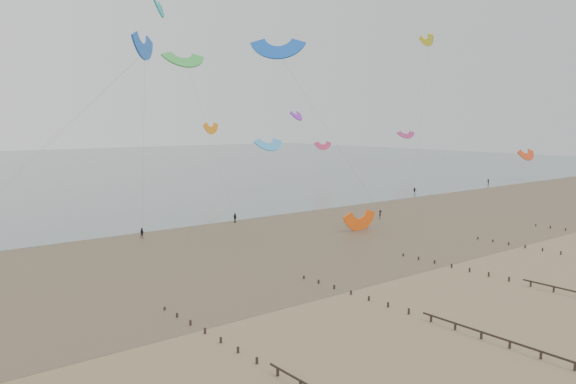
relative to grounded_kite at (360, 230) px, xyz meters
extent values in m
plane|color=brown|center=(-12.98, -29.08, 0.00)|extent=(500.00, 500.00, 0.00)
plane|color=#475654|center=(-12.98, 170.92, 0.03)|extent=(500.00, 500.00, 0.00)
plane|color=#473A28|center=(-12.98, 5.92, 0.01)|extent=(500.00, 500.00, 0.00)
ellipsoid|color=slate|center=(-30.98, -7.08, 0.01)|extent=(23.60, 14.36, 0.01)
ellipsoid|color=slate|center=(-0.98, 8.92, 0.01)|extent=(33.64, 18.32, 0.01)
ellipsoid|color=slate|center=(32.02, 0.92, 0.01)|extent=(19.65, 13.67, 0.01)
ellipsoid|color=slate|center=(-52.98, 10.92, 0.01)|extent=(26.95, 14.22, 0.01)
cube|color=black|center=(-44.98, -35.50, 0.28)|extent=(0.16, 0.16, 0.65)
cube|color=black|center=(-44.98, -32.87, 0.26)|extent=(0.16, 0.16, 0.62)
cube|color=black|center=(-44.98, -30.24, 0.25)|extent=(0.16, 0.16, 0.59)
cube|color=black|center=(-44.98, -27.61, 0.23)|extent=(0.16, 0.16, 0.57)
cube|color=black|center=(-44.98, -24.98, 0.22)|extent=(0.16, 0.16, 0.54)
cube|color=black|center=(-44.98, -22.35, 0.20)|extent=(0.16, 0.16, 0.51)
cube|color=black|center=(-44.98, -19.72, 0.19)|extent=(0.16, 0.16, 0.48)
cube|color=black|center=(-44.98, -17.08, 0.17)|extent=(0.16, 0.16, 0.45)
cube|color=black|center=(-26.98, -48.66, 0.35)|extent=(0.16, 0.16, 0.80)
cube|color=black|center=(-26.98, -46.03, 0.33)|extent=(0.16, 0.16, 0.77)
cube|color=black|center=(-26.98, -43.40, 0.32)|extent=(0.16, 0.16, 0.74)
cube|color=black|center=(-26.98, -40.77, 0.31)|extent=(0.16, 0.16, 0.71)
cube|color=black|center=(-26.98, -38.14, 0.29)|extent=(0.16, 0.16, 0.68)
cube|color=black|center=(-26.98, -35.50, 0.28)|extent=(0.16, 0.16, 0.65)
cube|color=black|center=(-26.98, -32.87, 0.26)|extent=(0.16, 0.16, 0.62)
cube|color=black|center=(-26.98, -30.24, 0.25)|extent=(0.16, 0.16, 0.59)
cube|color=black|center=(-26.98, -27.61, 0.23)|extent=(0.16, 0.16, 0.57)
cube|color=black|center=(-26.98, -24.98, 0.22)|extent=(0.16, 0.16, 0.54)
cube|color=black|center=(-26.98, -22.35, 0.20)|extent=(0.16, 0.16, 0.51)
cube|color=black|center=(-26.98, -19.72, 0.19)|extent=(0.16, 0.16, 0.48)
cube|color=black|center=(-26.98, -17.08, 0.17)|extent=(0.16, 0.16, 0.45)
cube|color=black|center=(-8.98, -38.14, 0.29)|extent=(0.16, 0.16, 0.68)
cube|color=black|center=(-8.98, -35.50, 0.28)|extent=(0.16, 0.16, 0.65)
cube|color=black|center=(-8.98, -32.87, 0.26)|extent=(0.16, 0.16, 0.62)
cube|color=black|center=(-8.98, -30.24, 0.25)|extent=(0.16, 0.16, 0.59)
cube|color=black|center=(-8.98, -27.61, 0.23)|extent=(0.16, 0.16, 0.57)
cube|color=black|center=(-8.98, -24.98, 0.22)|extent=(0.16, 0.16, 0.54)
cube|color=black|center=(-8.98, -22.35, 0.20)|extent=(0.16, 0.16, 0.51)
cube|color=black|center=(-8.98, -19.72, 0.19)|extent=(0.16, 0.16, 0.48)
cube|color=black|center=(-8.98, -17.08, 0.17)|extent=(0.16, 0.16, 0.45)
cube|color=black|center=(9.02, -30.24, 0.25)|extent=(0.16, 0.16, 0.59)
cube|color=black|center=(9.02, -27.61, 0.23)|extent=(0.16, 0.16, 0.57)
cube|color=black|center=(9.02, -24.98, 0.22)|extent=(0.16, 0.16, 0.54)
cube|color=black|center=(9.02, -22.35, 0.20)|extent=(0.16, 0.16, 0.51)
cube|color=black|center=(9.02, -19.72, 0.19)|extent=(0.16, 0.16, 0.48)
cube|color=black|center=(9.02, -17.08, 0.17)|extent=(0.16, 0.16, 0.45)
cube|color=black|center=(27.02, -22.35, 0.20)|extent=(0.16, 0.16, 0.51)
cube|color=black|center=(27.02, -19.72, 0.19)|extent=(0.16, 0.16, 0.48)
cube|color=black|center=(27.02, -17.08, 0.17)|extent=(0.16, 0.16, 0.45)
imported|color=black|center=(-32.15, 17.00, 0.81)|extent=(0.96, 0.88, 1.61)
imported|color=black|center=(-12.99, 19.26, 0.90)|extent=(0.48, 1.07, 1.81)
imported|color=black|center=(11.01, 5.35, 0.84)|extent=(1.26, 1.11, 1.69)
imported|color=black|center=(46.67, 25.90, 0.77)|extent=(1.50, 0.91, 1.54)
imported|color=black|center=(79.61, 25.33, 0.84)|extent=(1.03, 1.03, 1.69)
camera|label=1|loc=(-68.71, -66.62, 18.57)|focal=35.00mm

